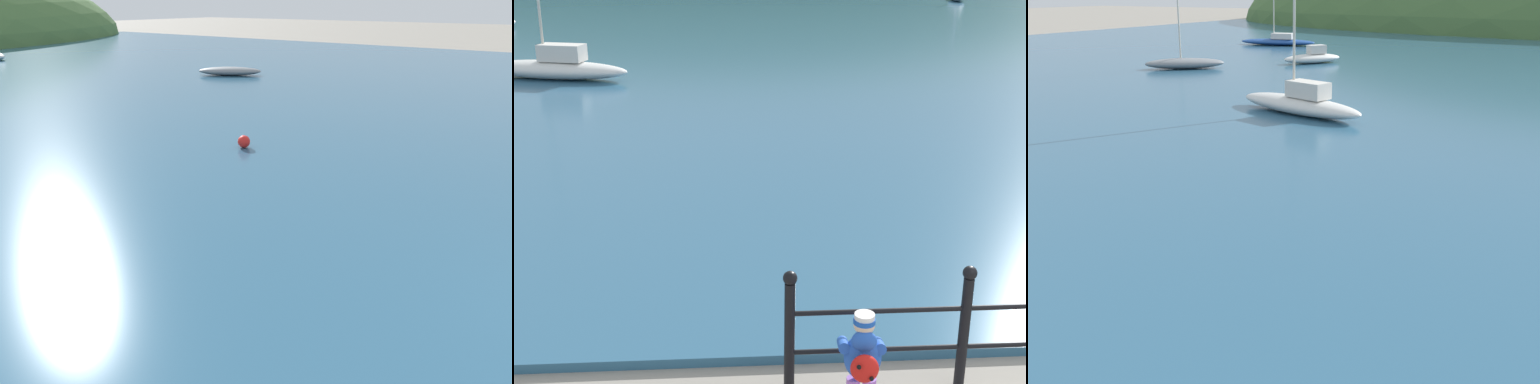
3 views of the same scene
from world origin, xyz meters
The scene contains 3 objects.
water centered at (0.00, 32.00, 0.05)m, with size 80.00×60.00×0.10m, color #2D5B7A.
child_in_coat centered at (-2.06, 1.12, 0.61)m, with size 0.41×0.55×1.00m.
boat_far_right centered at (-7.74, 16.01, 0.43)m, with size 4.44×2.17×5.23m.
Camera 2 is at (-3.10, -3.67, 3.76)m, focal length 50.00 mm.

